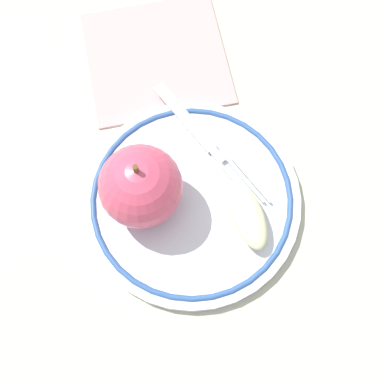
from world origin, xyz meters
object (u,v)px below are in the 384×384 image
(apple_red_whole, at_px, (141,186))
(napkin_folded, at_px, (157,57))
(apple_slice_front, at_px, (248,216))
(fork, at_px, (205,140))
(plate, at_px, (192,201))

(apple_red_whole, bearing_deg, napkin_folded, 87.42)
(apple_red_whole, bearing_deg, apple_slice_front, -11.27)
(napkin_folded, bearing_deg, fork, -63.88)
(plate, bearing_deg, napkin_folded, 103.08)
(apple_red_whole, xyz_separation_m, fork, (0.06, 0.07, -0.04))
(plate, xyz_separation_m, apple_red_whole, (-0.05, -0.00, 0.05))
(plate, relative_size, napkin_folded, 1.44)
(apple_slice_front, distance_m, napkin_folded, 0.22)
(apple_red_whole, height_order, fork, apple_red_whole)
(fork, distance_m, napkin_folded, 0.12)
(napkin_folded, bearing_deg, apple_red_whole, -92.58)
(fork, bearing_deg, napkin_folded, 168.23)
(apple_slice_front, distance_m, fork, 0.10)
(apple_red_whole, distance_m, fork, 0.10)
(apple_slice_front, bearing_deg, napkin_folded, -171.48)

